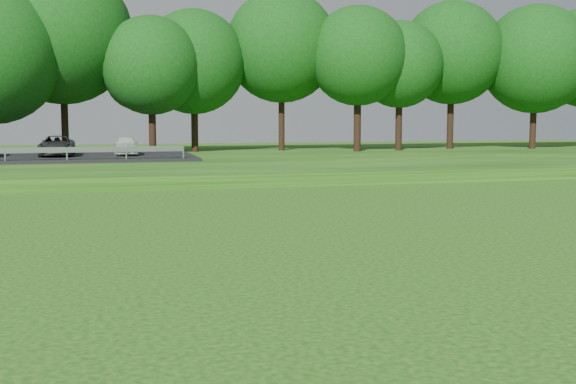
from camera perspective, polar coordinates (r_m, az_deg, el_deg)
name	(u,v)px	position (r m, az deg, el deg)	size (l,w,h in m)	color
berm	(366,158)	(49.36, 6.20, 2.69)	(130.00, 30.00, 0.60)	#11420C
walking_path	(468,180)	(36.70, 14.06, 0.94)	(130.00, 1.60, 0.04)	gray
treeline	(348,47)	(53.26, 4.73, 11.36)	(104.00, 7.00, 15.00)	#0F410F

